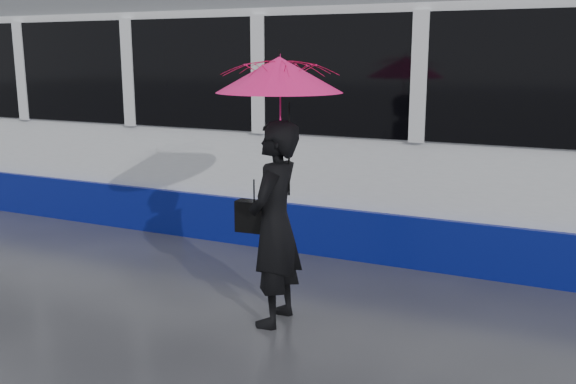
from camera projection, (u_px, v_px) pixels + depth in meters
The scene contains 6 objects.
ground at pixel (299, 292), 6.75m from camera, with size 90.00×90.00×0.00m, color #2C2C31.
rails at pixel (372, 233), 8.96m from camera, with size 34.00×1.51×0.02m.
tram at pixel (332, 114), 8.88m from camera, with size 26.00×2.56×3.35m.
woman at pixel (275, 224), 5.81m from camera, with size 0.69×0.45×1.88m, color black.
umbrella at pixel (279, 100), 5.55m from camera, with size 1.18×1.18×1.27m.
handbag at pixel (254, 216), 5.91m from camera, with size 0.35×0.17×0.47m.
Camera 1 is at (2.62, -5.81, 2.45)m, focal length 40.00 mm.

